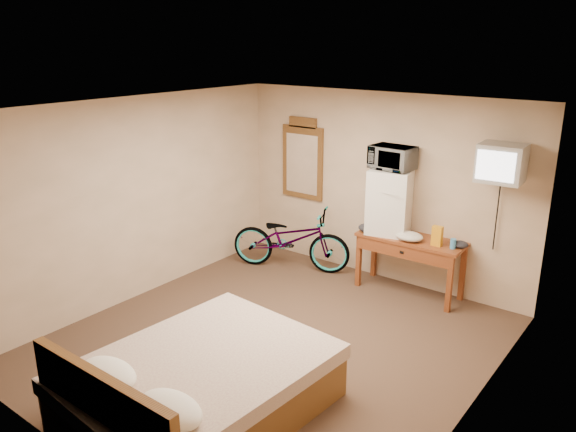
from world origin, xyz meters
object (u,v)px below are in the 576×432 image
at_px(bed, 195,387).
at_px(mini_fridge, 390,201).
at_px(microwave, 392,158).
at_px(bicycle, 291,239).
at_px(wall_mirror, 303,160).
at_px(desk, 409,248).
at_px(blue_cup, 453,244).
at_px(crt_television, 502,163).

bearing_deg(bed, mini_fridge, 89.65).
bearing_deg(microwave, bicycle, -164.13).
height_order(wall_mirror, bicycle, wall_mirror).
distance_m(desk, blue_cup, 0.59).
bearing_deg(bed, crt_television, 68.26).
relative_size(desk, microwave, 2.55).
relative_size(desk, mini_fridge, 1.63).
distance_m(mini_fridge, bed, 3.53).
bearing_deg(microwave, wall_mirror, 175.28).
distance_m(microwave, wall_mirror, 1.57).
bearing_deg(mini_fridge, blue_cup, -4.15).
distance_m(microwave, bed, 3.71).
bearing_deg(desk, bed, -95.97).
bearing_deg(blue_cup, wall_mirror, 173.27).
xyz_separation_m(mini_fridge, crt_television, (1.33, -0.03, 0.68)).
bearing_deg(desk, blue_cup, -1.33).
bearing_deg(desk, mini_fridge, 171.14).
xyz_separation_m(blue_cup, bed, (-0.91, -3.36, -0.52)).
xyz_separation_m(crt_television, bed, (-1.35, -3.39, -1.55)).
relative_size(desk, bicycle, 0.80).
height_order(microwave, bicycle, microwave).
distance_m(crt_television, bicycle, 3.03).
distance_m(bicycle, bed, 3.40).
bearing_deg(bicycle, wall_mirror, -2.49).
distance_m(mini_fridge, wall_mirror, 1.58).
distance_m(desk, bed, 3.40).
bearing_deg(bicycle, crt_television, -105.92).
distance_m(desk, bicycle, 1.71).
xyz_separation_m(bicycle, bed, (1.33, -3.13, -0.15)).
bearing_deg(blue_cup, desk, 178.67).
xyz_separation_m(desk, crt_television, (1.00, 0.02, 1.21)).
height_order(desk, blue_cup, blue_cup).
height_order(mini_fridge, microwave, microwave).
bearing_deg(desk, crt_television, 1.21).
relative_size(mini_fridge, microwave, 1.56).
xyz_separation_m(desk, blue_cup, (0.56, -0.01, 0.18)).
bearing_deg(wall_mirror, blue_cup, -6.73).
bearing_deg(bed, microwave, 89.64).
xyz_separation_m(desk, bed, (-0.35, -3.37, -0.34)).
bearing_deg(microwave, crt_television, 2.16).
distance_m(blue_cup, bed, 3.52).
relative_size(blue_cup, bicycle, 0.07).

